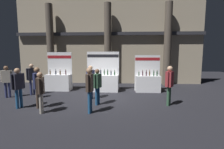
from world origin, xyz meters
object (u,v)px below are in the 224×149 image
at_px(visitor_0, 38,84).
at_px(visitor_2, 90,86).
at_px(visitor_6, 18,84).
at_px(visitor_7, 40,89).
at_px(exhibitor_booth_2, 148,82).
at_px(visitor_3, 91,79).
at_px(visitor_1, 169,82).
at_px(visitor_5, 32,76).
at_px(trash_bin, 39,91).
at_px(visitor_4, 7,79).
at_px(exhibitor_booth_0, 59,81).
at_px(visitor_8, 97,84).
at_px(exhibitor_booth_1, 103,81).

relative_size(visitor_0, visitor_2, 0.98).
bearing_deg(visitor_6, visitor_0, -66.77).
relative_size(visitor_6, visitor_7, 1.06).
bearing_deg(exhibitor_booth_2, visitor_3, -150.13).
distance_m(visitor_1, visitor_6, 6.41).
bearing_deg(visitor_1, visitor_5, 112.15).
xyz_separation_m(exhibitor_booth_2, trash_bin, (-5.90, -1.70, -0.23)).
bearing_deg(visitor_4, visitor_3, 159.02).
relative_size(visitor_0, visitor_6, 1.02).
xyz_separation_m(visitor_4, visitor_6, (1.64, -1.59, 0.04)).
distance_m(exhibitor_booth_0, visitor_5, 1.65).
relative_size(exhibitor_booth_0, visitor_5, 1.38).
height_order(exhibitor_booth_2, visitor_6, exhibitor_booth_2).
xyz_separation_m(visitor_4, visitor_8, (4.86, -0.94, -0.03)).
distance_m(trash_bin, visitor_6, 1.85).
xyz_separation_m(exhibitor_booth_1, visitor_3, (-0.40, -1.75, 0.41)).
bearing_deg(visitor_0, visitor_6, 90.69).
bearing_deg(visitor_6, visitor_8, -60.94).
relative_size(trash_bin, visitor_8, 0.43).
xyz_separation_m(visitor_1, visitor_2, (-3.29, -1.13, -0.02)).
height_order(trash_bin, visitor_5, visitor_5).
height_order(visitor_0, visitor_6, visitor_0).
distance_m(trash_bin, visitor_5, 1.08).
bearing_deg(visitor_8, trash_bin, 93.96).
bearing_deg(visitor_0, visitor_1, -88.35).
bearing_deg(visitor_0, trash_bin, 21.64).
height_order(trash_bin, visitor_3, visitor_3).
relative_size(exhibitor_booth_1, exhibitor_booth_2, 1.10).
xyz_separation_m(exhibitor_booth_1, visitor_0, (-2.34, -3.29, 0.41)).
xyz_separation_m(visitor_0, visitor_7, (0.43, -0.61, -0.09)).
xyz_separation_m(visitor_7, visitor_8, (2.00, 1.18, 0.02)).
height_order(visitor_1, visitor_5, visitor_1).
bearing_deg(visitor_4, visitor_1, 152.42).
xyz_separation_m(visitor_2, visitor_7, (-1.86, -0.12, -0.10)).
distance_m(exhibitor_booth_0, visitor_7, 4.12).
distance_m(visitor_3, visitor_8, 1.09).
relative_size(visitor_2, visitor_4, 1.05).
bearing_deg(visitor_6, exhibitor_booth_1, -25.31).
height_order(exhibitor_booth_0, exhibitor_booth_2, exhibitor_booth_0).
distance_m(exhibitor_booth_1, visitor_4, 5.11).
bearing_deg(visitor_4, exhibitor_booth_0, -157.70).
bearing_deg(visitor_8, exhibitor_booth_0, 67.67).
height_order(trash_bin, visitor_7, visitor_7).
bearing_deg(trash_bin, exhibitor_booth_1, 27.46).
distance_m(visitor_4, visitor_7, 3.56).
xyz_separation_m(visitor_6, visitor_7, (1.22, -0.53, -0.09)).
relative_size(exhibitor_booth_1, visitor_5, 1.40).
distance_m(trash_bin, visitor_1, 6.52).
xyz_separation_m(trash_bin, visitor_5, (-0.64, 0.53, 0.69)).
bearing_deg(visitor_2, visitor_4, 73.03).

